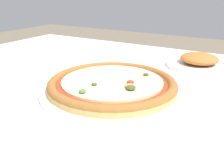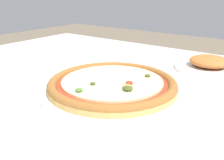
# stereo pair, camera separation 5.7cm
# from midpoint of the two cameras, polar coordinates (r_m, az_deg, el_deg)

# --- Properties ---
(dining_table) EXTENTS (1.29, 1.02, 0.75)m
(dining_table) POSITION_cam_midpoint_polar(r_m,az_deg,el_deg) (0.64, -5.94, -9.13)
(dining_table) COLOR #997047
(dining_table) RESTS_ON ground_plane
(pizza_plate) EXTENTS (0.33, 0.33, 0.04)m
(pizza_plate) POSITION_cam_midpoint_polar(r_m,az_deg,el_deg) (0.57, -2.83, -1.28)
(pizza_plate) COLOR white
(pizza_plate) RESTS_ON dining_table
(side_plate) EXTENTS (0.20, 0.20, 0.04)m
(side_plate) POSITION_cam_midpoint_polar(r_m,az_deg,el_deg) (0.80, 17.35, 4.00)
(side_plate) COLOR white
(side_plate) RESTS_ON dining_table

